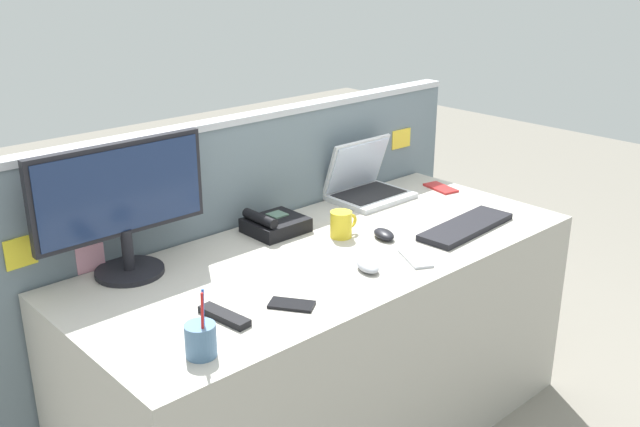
{
  "coord_description": "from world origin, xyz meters",
  "views": [
    {
      "loc": [
        -1.53,
        -1.62,
        1.71
      ],
      "look_at": [
        0.0,
        0.05,
        0.87
      ],
      "focal_mm": 40.37,
      "sensor_mm": 36.0,
      "label": 1
    }
  ],
  "objects": [
    {
      "name": "desk",
      "position": [
        0.0,
        0.0,
        0.37
      ],
      "size": [
        1.8,
        0.77,
        0.75
      ],
      "primitive_type": "cube",
      "color": "#ADA89E",
      "rests_on": "ground_plane"
    },
    {
      "name": "cell_phone_red_case",
      "position": [
        0.8,
        0.16,
        0.75
      ],
      "size": [
        0.1,
        0.16,
        0.01
      ],
      "primitive_type": "cube",
      "rotation": [
        0.0,
        0.0,
        -0.21
      ],
      "color": "#B22323",
      "rests_on": "desk"
    },
    {
      "name": "desktop_monitor",
      "position": [
        -0.59,
        0.3,
        0.99
      ],
      "size": [
        0.56,
        0.21,
        0.42
      ],
      "color": "black",
      "rests_on": "desk"
    },
    {
      "name": "cubicle_divider",
      "position": [
        -0.0,
        0.43,
        0.58
      ],
      "size": [
        2.07,
        0.08,
        1.15
      ],
      "color": "slate",
      "rests_on": "ground_plane"
    },
    {
      "name": "keyboard_main",
      "position": [
        0.5,
        -0.19,
        0.76
      ],
      "size": [
        0.43,
        0.17,
        0.02
      ],
      "primitive_type": "cube",
      "rotation": [
        0.0,
        0.0,
        0.07
      ],
      "color": "black",
      "rests_on": "desk"
    },
    {
      "name": "pen_cup",
      "position": [
        -0.69,
        -0.27,
        0.79
      ],
      "size": [
        0.08,
        0.08,
        0.18
      ],
      "color": "#4C7093",
      "rests_on": "desk"
    },
    {
      "name": "cell_phone_black_slab",
      "position": [
        -0.35,
        -0.22,
        0.75
      ],
      "size": [
        0.13,
        0.14,
        0.01
      ],
      "primitive_type": "cube",
      "rotation": [
        0.0,
        0.0,
        0.6
      ],
      "color": "black",
      "rests_on": "desk"
    },
    {
      "name": "computer_mouse_right_hand",
      "position": [
        0.21,
        -0.05,
        0.76
      ],
      "size": [
        0.09,
        0.11,
        0.03
      ],
      "primitive_type": "ellipsoid",
      "rotation": [
        0.0,
        0.0,
        -0.32
      ],
      "color": "black",
      "rests_on": "desk"
    },
    {
      "name": "tv_remote",
      "position": [
        -0.54,
        -0.15,
        0.76
      ],
      "size": [
        0.07,
        0.17,
        0.02
      ],
      "primitive_type": "cube",
      "rotation": [
        0.0,
        0.0,
        0.13
      ],
      "color": "black",
      "rests_on": "desk"
    },
    {
      "name": "laptop",
      "position": [
        0.49,
        0.31,
        0.81
      ],
      "size": [
        0.31,
        0.25,
        0.24
      ],
      "color": "silver",
      "rests_on": "desk"
    },
    {
      "name": "computer_mouse_left_hand",
      "position": [
        -0.02,
        -0.2,
        0.76
      ],
      "size": [
        0.09,
        0.11,
        0.03
      ],
      "primitive_type": "ellipsoid",
      "rotation": [
        0.0,
        0.0,
        -0.33
      ],
      "color": "#9EA0A8",
      "rests_on": "desk"
    },
    {
      "name": "desk_phone",
      "position": [
        -0.03,
        0.26,
        0.78
      ],
      "size": [
        0.2,
        0.18,
        0.09
      ],
      "color": "black",
      "rests_on": "desk"
    },
    {
      "name": "cell_phone_silver_slab",
      "position": [
        0.16,
        -0.24,
        0.75
      ],
      "size": [
        0.13,
        0.16,
        0.01
      ],
      "primitive_type": "cube",
      "rotation": [
        0.0,
        0.0,
        -0.47
      ],
      "color": "#B7BAC1",
      "rests_on": "desk"
    },
    {
      "name": "coffee_mug",
      "position": [
        0.12,
        0.06,
        0.79
      ],
      "size": [
        0.11,
        0.08,
        0.09
      ],
      "color": "yellow",
      "rests_on": "desk"
    }
  ]
}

